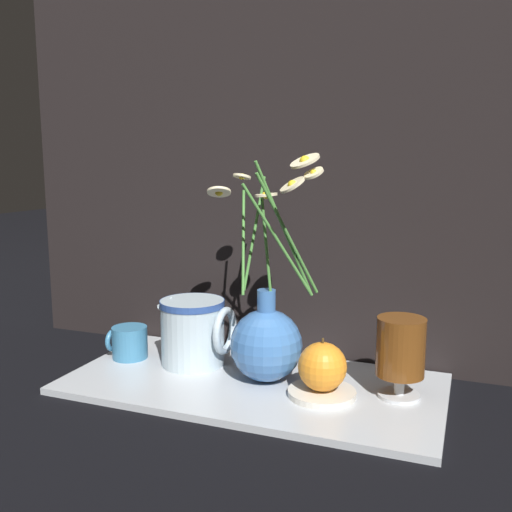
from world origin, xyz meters
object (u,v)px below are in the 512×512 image
at_px(ceramic_pitcher, 194,329).
at_px(tea_glass, 401,349).
at_px(orange_fruit, 322,367).
at_px(yellow_mug, 129,342).
at_px(vase_with_flowers, 266,339).

bearing_deg(ceramic_pitcher, tea_glass, -2.82).
bearing_deg(orange_fruit, tea_glass, 18.84).
height_order(yellow_mug, ceramic_pitcher, ceramic_pitcher).
relative_size(vase_with_flowers, yellow_mug, 5.00).
bearing_deg(vase_with_flowers, yellow_mug, 177.34).
bearing_deg(tea_glass, orange_fruit, -161.16).
bearing_deg(yellow_mug, tea_glass, -0.47).
bearing_deg(orange_fruit, vase_with_flowers, 163.95).
bearing_deg(yellow_mug, ceramic_pitcher, 6.12).
height_order(yellow_mug, tea_glass, tea_glass).
bearing_deg(ceramic_pitcher, yellow_mug, -173.88).
height_order(ceramic_pitcher, orange_fruit, ceramic_pitcher).
bearing_deg(vase_with_flowers, orange_fruit, -16.05).
relative_size(vase_with_flowers, tea_glass, 2.95).
bearing_deg(ceramic_pitcher, vase_with_flowers, -10.24).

